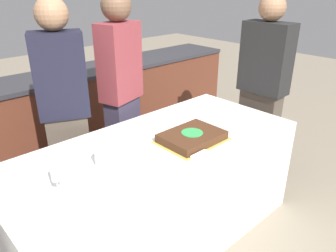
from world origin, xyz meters
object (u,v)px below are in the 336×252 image
at_px(cake, 192,137).
at_px(person_cutting_cake, 121,93).
at_px(person_standing_back, 65,111).
at_px(person_seated_right, 262,90).
at_px(plate_stack, 111,156).
at_px(wine_glass, 55,172).

bearing_deg(cake, person_cutting_cake, 90.00).
distance_m(person_cutting_cake, person_standing_back, 0.51).
distance_m(cake, person_seated_right, 1.05).
height_order(plate_stack, person_cutting_cake, person_cutting_cake).
bearing_deg(person_cutting_cake, person_standing_back, -16.98).
xyz_separation_m(cake, person_cutting_cake, (0.00, 0.81, 0.11)).
bearing_deg(wine_glass, person_standing_back, 60.08).
relative_size(person_seated_right, person_standing_back, 1.00).
distance_m(wine_glass, person_standing_back, 0.85).
height_order(plate_stack, wine_glass, wine_glass).
relative_size(plate_stack, wine_glass, 1.05).
xyz_separation_m(wine_glass, person_cutting_cake, (0.93, 0.74, 0.02)).
xyz_separation_m(plate_stack, person_standing_back, (0.06, 0.68, 0.08)).
bearing_deg(person_standing_back, person_cutting_cake, -156.18).
bearing_deg(plate_stack, cake, -12.94).
xyz_separation_m(wine_glass, person_seated_right, (1.97, 0.06, -0.02)).
height_order(plate_stack, person_standing_back, person_standing_back).
height_order(cake, person_seated_right, person_seated_right).
relative_size(person_cutting_cake, person_standing_back, 1.02).
bearing_deg(person_cutting_cake, person_seated_right, 129.88).
xyz_separation_m(cake, person_standing_back, (-0.51, 0.81, 0.09)).
height_order(cake, person_standing_back, person_standing_back).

